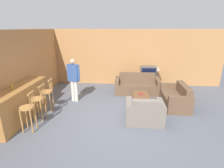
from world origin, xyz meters
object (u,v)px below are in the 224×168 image
(armchair_near, at_px, (144,113))
(tv, at_px, (148,71))
(bar_chair_far, at_px, (47,94))
(tv_unit, at_px, (148,82))
(loveseat_right, at_px, (176,98))
(bar_chair_mid, at_px, (39,102))
(couch_far, at_px, (137,86))
(book_on_table, at_px, (141,94))
(person_by_window, at_px, (74,78))
(bottle, at_px, (12,86))
(table_lamp, at_px, (158,69))
(coffee_table, at_px, (141,96))
(bar_chair_near, at_px, (28,111))

(armchair_near, height_order, tv, tv)
(bar_chair_far, relative_size, tv_unit, 0.98)
(bar_chair_far, relative_size, loveseat_right, 0.73)
(tv, bearing_deg, bar_chair_far, -142.40)
(bar_chair_mid, distance_m, couch_far, 3.95)
(couch_far, height_order, book_on_table, couch_far)
(tv, bearing_deg, armchair_near, -97.97)
(bar_chair_far, bearing_deg, person_by_window, 54.75)
(bar_chair_far, distance_m, person_by_window, 1.13)
(couch_far, distance_m, bottle, 4.62)
(book_on_table, bearing_deg, person_by_window, 177.73)
(couch_far, relative_size, table_lamp, 3.78)
(person_by_window, bearing_deg, armchair_near, -28.71)
(loveseat_right, xyz_separation_m, person_by_window, (-3.68, 0.14, 0.62))
(coffee_table, height_order, person_by_window, person_by_window)
(bar_chair_far, bearing_deg, tv_unit, 37.63)
(armchair_near, xyz_separation_m, book_on_table, (-0.00, 1.25, 0.10))
(bar_chair_mid, relative_size, bottle, 4.79)
(loveseat_right, bearing_deg, person_by_window, 177.87)
(person_by_window, bearing_deg, tv_unit, 32.31)
(coffee_table, bearing_deg, loveseat_right, -1.54)
(loveseat_right, bearing_deg, tv, 111.12)
(tv_unit, bearing_deg, bottle, -139.13)
(bar_chair_mid, bearing_deg, bar_chair_far, 90.00)
(bar_chair_near, xyz_separation_m, bottle, (-0.57, 0.35, 0.54))
(bar_chair_mid, distance_m, tv_unit, 4.86)
(book_on_table, bearing_deg, bar_chair_near, -147.51)
(bar_chair_far, xyz_separation_m, tv, (3.54, 2.72, 0.18))
(bar_chair_far, height_order, tv_unit, bar_chair_far)
(book_on_table, bearing_deg, bar_chair_far, -165.68)
(bar_chair_far, relative_size, armchair_near, 1.02)
(bottle, relative_size, table_lamp, 0.47)
(loveseat_right, bearing_deg, tv_unit, 111.09)
(table_lamp, bearing_deg, tv_unit, 180.00)
(bar_chair_mid, distance_m, person_by_window, 1.63)
(armchair_near, relative_size, coffee_table, 1.25)
(book_on_table, xyz_separation_m, table_lamp, (0.88, 1.94, 0.49))
(bottle, bearing_deg, person_by_window, 55.04)
(bar_chair_mid, bearing_deg, coffee_table, 23.95)
(bar_chair_mid, xyz_separation_m, loveseat_right, (4.30, 1.33, -0.29))
(bar_chair_far, distance_m, armchair_near, 3.14)
(person_by_window, bearing_deg, book_on_table, -2.27)
(bottle, height_order, book_on_table, bottle)
(bar_chair_near, distance_m, tv_unit, 5.28)
(couch_far, xyz_separation_m, tv, (0.53, 0.77, 0.47))
(coffee_table, bearing_deg, table_lamp, 65.29)
(bar_chair_far, height_order, armchair_near, bar_chair_far)
(couch_far, xyz_separation_m, bottle, (-3.59, -2.79, 0.83))
(couch_far, height_order, table_lamp, table_lamp)
(bar_chair_near, relative_size, couch_far, 0.60)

